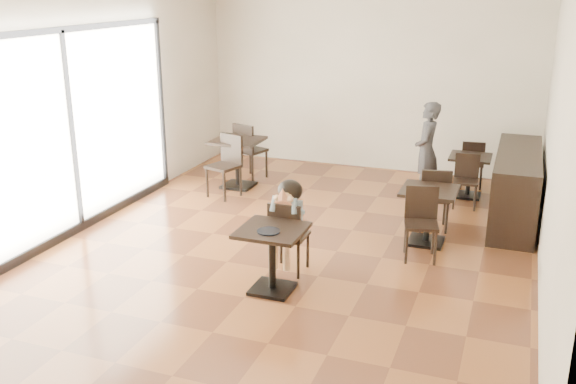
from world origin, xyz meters
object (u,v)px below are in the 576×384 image
at_px(child_chair, 289,236).
at_px(chair_back_a, 472,163).
at_px(cafe_table_back, 469,176).
at_px(cafe_table_left, 238,163).
at_px(chair_mid_b, 421,225).
at_px(chair_left_b, 223,167).
at_px(chair_back_b, 466,182).
at_px(cafe_table_mid, 428,216).
at_px(chair_mid_a, 434,198).
at_px(child_table, 272,260).
at_px(adult_patron, 427,151).
at_px(child, 289,227).
at_px(chair_left_a, 251,151).

bearing_deg(child_chair, chair_back_a, -112.41).
bearing_deg(cafe_table_back, cafe_table_left, -167.62).
distance_m(chair_mid_b, chair_left_b, 3.61).
relative_size(cafe_table_left, chair_back_b, 1.01).
bearing_deg(cafe_table_mid, child_chair, -134.18).
bearing_deg(chair_mid_a, chair_back_a, -110.84).
distance_m(chair_back_a, chair_back_b, 1.10).
bearing_deg(cafe_table_mid, chair_back_a, 83.22).
bearing_deg(chair_left_b, child_table, -37.86).
bearing_deg(adult_patron, chair_left_b, -75.03).
bearing_deg(chair_mid_a, child_table, 48.83).
bearing_deg(chair_left_b, child, -31.83).
relative_size(chair_mid_a, chair_left_b, 0.91).
bearing_deg(adult_patron, chair_back_b, 64.64).
relative_size(child_chair, chair_left_a, 0.90).
relative_size(chair_left_b, chair_back_b, 1.22).
relative_size(adult_patron, cafe_table_back, 2.29).
relative_size(cafe_table_mid, chair_left_a, 0.76).
bearing_deg(chair_mid_a, child, 42.55).
distance_m(child, chair_back_b, 3.51).
relative_size(chair_back_a, chair_back_b, 1.00).
height_order(child_table, chair_mid_b, chair_mid_b).
relative_size(adult_patron, chair_mid_b, 1.72).
bearing_deg(cafe_table_back, cafe_table_mid, -98.46).
bearing_deg(child_chair, chair_mid_b, -147.63).
height_order(cafe_table_mid, chair_back_b, chair_back_b).
distance_m(adult_patron, cafe_table_mid, 1.95).
height_order(cafe_table_left, chair_mid_a, chair_mid_a).
relative_size(child_chair, cafe_table_left, 1.09).
bearing_deg(adult_patron, chair_mid_a, 9.45).
bearing_deg(child_chair, chair_mid_a, -125.08).
bearing_deg(cafe_table_back, chair_back_b, -90.00).
distance_m(adult_patron, chair_mid_a, 1.41).
height_order(chair_left_a, chair_back_a, chair_left_a).
xyz_separation_m(child, chair_left_a, (-1.94, 3.36, -0.07)).
bearing_deg(chair_back_a, chair_left_a, 8.06).
height_order(cafe_table_back, chair_mid_b, chair_mid_b).
relative_size(cafe_table_mid, cafe_table_back, 1.11).
bearing_deg(child_table, chair_mid_b, 45.82).
relative_size(child_chair, chair_left_b, 0.90).
bearing_deg(chair_back_b, child_table, -119.74).
relative_size(child_table, chair_back_b, 0.91).
distance_m(child_table, chair_back_b, 4.00).
bearing_deg(child_table, cafe_table_back, 67.59).
height_order(cafe_table_left, chair_back_a, cafe_table_left).
bearing_deg(chair_back_b, chair_left_a, 171.03).
relative_size(cafe_table_mid, chair_left_b, 0.76).
distance_m(cafe_table_back, chair_left_b, 3.90).
xyz_separation_m(chair_mid_a, chair_mid_b, (0.00, -1.10, 0.00)).
bearing_deg(chair_left_a, child_table, 133.90).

